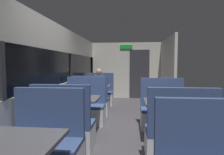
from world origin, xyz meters
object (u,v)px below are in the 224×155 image
(bench_rear_aisle_facing_entry, at_px, (163,114))
(bench_near_window_facing_entry, at_px, (45,149))
(bench_mid_window_facing_end, at_px, (64,130))
(dining_table_mid_window, at_px, (76,103))
(bench_far_window_facing_entry, at_px, (100,95))
(dining_table_rear_aisle, at_px, (169,107))
(bench_mid_window_facing_entry, at_px, (85,109))
(bench_rear_aisle_facing_end, at_px, (179,139))
(bench_far_window_facing_end, at_px, (91,103))
(coffee_cup_primary, at_px, (163,99))
(dining_table_near_window, at_px, (8,151))
(dining_table_far_window, at_px, (96,89))
(seated_passenger, at_px, (99,89))

(bench_rear_aisle_facing_entry, bearing_deg, bench_near_window_facing_entry, -133.06)
(bench_mid_window_facing_end, bearing_deg, dining_table_mid_window, 90.00)
(bench_far_window_facing_entry, relative_size, dining_table_rear_aisle, 1.22)
(bench_mid_window_facing_entry, xyz_separation_m, bench_rear_aisle_facing_end, (1.79, -1.60, 0.00))
(bench_mid_window_facing_end, bearing_deg, bench_far_window_facing_end, 90.00)
(bench_far_window_facing_end, distance_m, coffee_cup_primary, 2.35)
(dining_table_near_window, relative_size, bench_near_window_facing_entry, 0.82)
(dining_table_near_window, distance_m, bench_mid_window_facing_end, 1.45)
(dining_table_near_window, relative_size, bench_mid_window_facing_entry, 0.82)
(dining_table_far_window, height_order, seated_passenger, seated_passenger)
(dining_table_mid_window, height_order, bench_mid_window_facing_end, bench_mid_window_facing_end)
(bench_near_window_facing_entry, bearing_deg, bench_mid_window_facing_entry, 90.00)
(bench_mid_window_facing_end, height_order, dining_table_far_window, bench_mid_window_facing_end)
(dining_table_near_window, relative_size, dining_table_far_window, 1.00)
(bench_far_window_facing_end, relative_size, seated_passenger, 0.87)
(dining_table_near_window, height_order, seated_passenger, seated_passenger)
(bench_far_window_facing_end, height_order, dining_table_rear_aisle, bench_far_window_facing_end)
(bench_mid_window_facing_end, xyz_separation_m, bench_rear_aisle_facing_entry, (1.79, 1.20, 0.00))
(dining_table_rear_aisle, bearing_deg, bench_mid_window_facing_end, -164.41)
(bench_mid_window_facing_end, xyz_separation_m, dining_table_rear_aisle, (1.79, 0.50, 0.31))
(bench_rear_aisle_facing_end, relative_size, coffee_cup_primary, 12.22)
(bench_near_window_facing_entry, xyz_separation_m, seated_passenger, (0.00, 4.16, 0.21))
(dining_table_mid_window, relative_size, bench_mid_window_facing_end, 0.82)
(bench_near_window_facing_entry, xyz_separation_m, bench_mid_window_facing_end, (0.00, 0.72, 0.00))
(dining_table_far_window, relative_size, seated_passenger, 0.71)
(seated_passenger, bearing_deg, dining_table_far_window, -90.00)
(dining_table_far_window, height_order, bench_rear_aisle_facing_end, bench_rear_aisle_facing_end)
(bench_rear_aisle_facing_end, height_order, seated_passenger, seated_passenger)
(bench_near_window_facing_entry, relative_size, dining_table_rear_aisle, 1.22)
(bench_rear_aisle_facing_entry, bearing_deg, bench_mid_window_facing_end, -146.19)
(dining_table_mid_window, height_order, dining_table_far_window, same)
(dining_table_near_window, xyz_separation_m, dining_table_rear_aisle, (1.79, 1.92, 0.00))
(dining_table_mid_window, bearing_deg, dining_table_near_window, -90.00)
(bench_mid_window_facing_end, relative_size, bench_mid_window_facing_entry, 1.00)
(dining_table_far_window, xyz_separation_m, bench_far_window_facing_end, (0.00, -0.70, -0.31))
(bench_mid_window_facing_entry, bearing_deg, bench_mid_window_facing_end, -90.00)
(bench_rear_aisle_facing_end, relative_size, seated_passenger, 0.87)
(seated_passenger, bearing_deg, bench_mid_window_facing_end, -90.00)
(bench_mid_window_facing_end, xyz_separation_m, bench_mid_window_facing_entry, (0.00, 1.40, 0.00))
(dining_table_near_window, height_order, bench_rear_aisle_facing_end, bench_rear_aisle_facing_end)
(dining_table_rear_aisle, distance_m, bench_rear_aisle_facing_end, 0.77)
(dining_table_near_window, distance_m, seated_passenger, 4.86)
(coffee_cup_primary, bearing_deg, bench_mid_window_facing_end, -162.70)
(bench_far_window_facing_end, relative_size, coffee_cup_primary, 12.22)
(bench_mid_window_facing_end, relative_size, seated_passenger, 0.87)
(bench_mid_window_facing_end, distance_m, coffee_cup_primary, 1.81)
(bench_rear_aisle_facing_end, bearing_deg, bench_near_window_facing_entry, -163.90)
(seated_passenger, relative_size, coffee_cup_primary, 14.00)
(seated_passenger, bearing_deg, bench_near_window_facing_entry, -90.00)
(dining_table_near_window, height_order, bench_mid_window_facing_entry, bench_mid_window_facing_entry)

